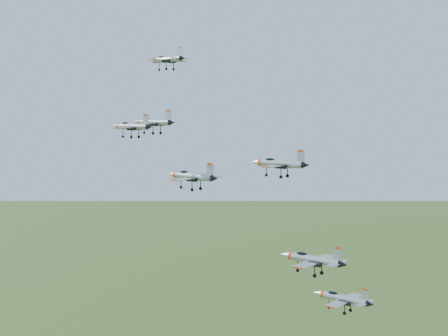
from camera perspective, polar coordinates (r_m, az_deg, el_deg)
The scene contains 7 objects.
jet_lead at distance 142.82m, azimuth -5.28°, elevation 9.86°, with size 12.00×9.97×3.21m.
jet_left_high at distance 129.17m, azimuth -6.53°, elevation 4.20°, with size 11.97×9.83×3.21m.
jet_right_high at distance 116.08m, azimuth -8.49°, elevation 3.80°, with size 10.46×8.57×2.81m.
jet_left_low at distance 120.12m, azimuth 5.03°, elevation 0.43°, with size 13.16×10.80×3.53m.
jet_right_low at distance 109.61m, azimuth -2.99°, elevation -0.73°, with size 12.02×9.91×3.22m.
jet_trail at distance 112.01m, azimuth 8.05°, elevation -8.24°, with size 13.61×11.17×3.65m.
jet_extra at distance 122.71m, azimuth 10.73°, elevation -11.60°, with size 12.94×10.64×3.46m.
Camera 1 is at (84.56, -95.15, 146.55)m, focal length 50.00 mm.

